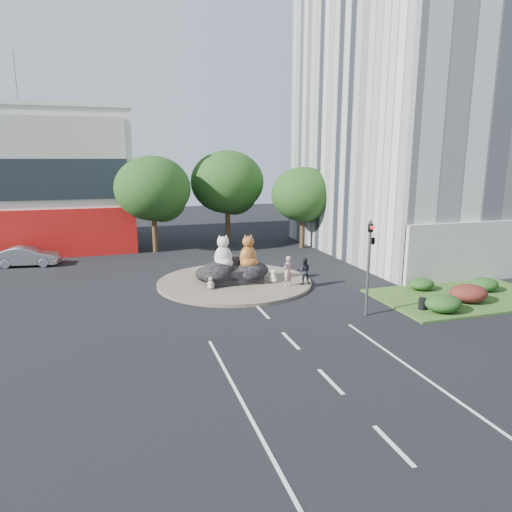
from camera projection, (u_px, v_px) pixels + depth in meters
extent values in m
plane|color=black|center=(291.00, 341.00, 20.51)|extent=(120.00, 120.00, 0.00)
cylinder|color=brown|center=(235.00, 282.00, 29.83)|extent=(10.00, 10.00, 0.20)
cylinder|color=#595B60|center=(16.00, 80.00, 41.03)|extent=(0.10, 0.10, 5.00)
cube|color=silver|center=(449.00, 41.00, 37.56)|extent=(20.00, 20.00, 35.00)
cube|color=#31501A|center=(462.00, 297.00, 26.78)|extent=(10.00, 6.00, 0.12)
cylinder|color=#382314|center=(155.00, 231.00, 39.50)|extent=(0.44, 0.44, 3.74)
ellipsoid|color=#113711|center=(153.00, 188.00, 38.73)|extent=(6.46, 6.46, 5.49)
sphere|color=#113711|center=(162.00, 198.00, 39.60)|extent=(4.25, 4.25, 4.25)
sphere|color=#113711|center=(145.00, 196.00, 38.37)|extent=(3.74, 3.74, 3.74)
cylinder|color=#382314|center=(228.00, 223.00, 43.37)|extent=(0.44, 0.44, 3.96)
ellipsoid|color=#113711|center=(227.00, 182.00, 42.55)|extent=(6.84, 6.84, 5.81)
sphere|color=#113711|center=(234.00, 191.00, 43.44)|extent=(4.50, 4.50, 4.50)
sphere|color=#113711|center=(221.00, 189.00, 42.20)|extent=(3.96, 3.96, 3.96)
cylinder|color=#382314|center=(302.00, 230.00, 41.44)|extent=(0.44, 0.44, 3.30)
ellipsoid|color=#113711|center=(303.00, 194.00, 40.76)|extent=(5.70, 5.70, 4.84)
sphere|color=#113711|center=(309.00, 202.00, 41.62)|extent=(3.75, 3.75, 3.75)
sphere|color=#113711|center=(297.00, 201.00, 40.39)|extent=(3.30, 3.30, 3.30)
ellipsoid|color=#113711|center=(443.00, 304.00, 23.93)|extent=(2.00, 1.60, 0.90)
ellipsoid|color=#471912|center=(469.00, 293.00, 25.58)|extent=(2.20, 1.76, 0.99)
ellipsoid|color=#113711|center=(484.00, 284.00, 27.73)|extent=(1.80, 1.44, 0.81)
ellipsoid|color=#113711|center=(422.00, 284.00, 27.94)|extent=(1.60, 1.28, 0.72)
cylinder|color=#595B60|center=(368.00, 269.00, 23.30)|extent=(0.14, 0.14, 5.00)
imported|color=black|center=(370.00, 236.00, 22.94)|extent=(0.21, 0.26, 1.30)
imported|color=black|center=(373.00, 240.00, 23.04)|extent=(0.26, 1.24, 0.50)
sphere|color=red|center=(372.00, 228.00, 22.68)|extent=(0.18, 0.18, 0.18)
cylinder|color=#595B60|center=(427.00, 219.00, 30.91)|extent=(0.18, 0.18, 8.00)
cylinder|color=#595B60|center=(419.00, 159.00, 29.77)|extent=(2.00, 0.12, 0.12)
cube|color=silver|center=(405.00, 160.00, 29.50)|extent=(0.50, 0.22, 0.12)
imported|color=#C37E89|center=(288.00, 271.00, 28.42)|extent=(0.83, 0.74, 1.90)
imported|color=black|center=(304.00, 271.00, 28.81)|extent=(0.98, 0.85, 1.70)
imported|color=#999BA0|center=(28.00, 256.00, 34.57)|extent=(4.74, 2.25, 1.50)
cylinder|color=black|center=(423.00, 304.00, 24.36)|extent=(0.49, 0.49, 0.62)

